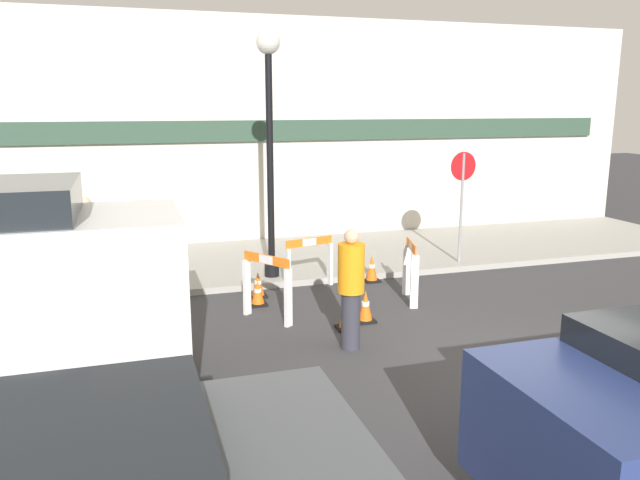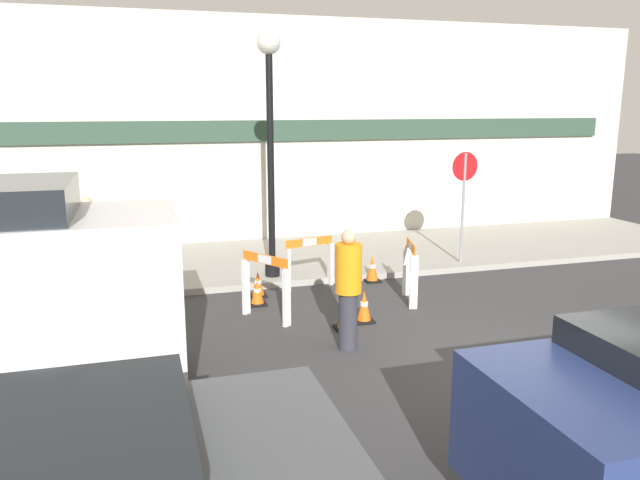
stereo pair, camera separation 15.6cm
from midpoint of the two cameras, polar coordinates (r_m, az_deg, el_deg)
ground_plane at (r=8.78m, az=17.18°, el=-11.22°), size 60.00×60.00×0.00m
sidewalk_slab at (r=14.29m, az=2.79°, el=-1.33°), size 18.00×3.93×0.12m
storefront_facade at (r=15.83m, az=0.41°, el=9.87°), size 18.00×0.22×5.50m
streetlamp_post at (r=11.87m, az=-4.21°, el=10.81°), size 0.44×0.44×4.62m
stop_sign at (r=13.40m, az=13.35°, el=4.54°), size 0.60×0.07×2.34m
barricade_0 at (r=11.78m, az=-0.60°, el=-1.87°), size 0.99×0.37×0.97m
barricade_1 at (r=10.05m, az=-4.56°, el=-4.06°), size 0.65×0.89×1.09m
barricade_2 at (r=11.07m, az=8.65°, el=-2.71°), size 0.35×0.84×1.08m
traffic_cone_0 at (r=11.37m, az=-5.30°, el=-4.10°), size 0.30×0.30×0.47m
traffic_cone_1 at (r=9.73m, az=2.73°, el=-6.92°), size 0.30×0.30×0.47m
traffic_cone_2 at (r=10.06m, az=4.50°, el=-6.13°), size 0.30×0.30×0.52m
traffic_cone_3 at (r=12.30m, az=5.18°, el=-2.65°), size 0.30×0.30×0.54m
traffic_cone_4 at (r=10.91m, az=-5.34°, el=-4.85°), size 0.30×0.30×0.45m
person_worker at (r=8.77m, az=3.12°, el=-4.21°), size 0.44×0.44×1.74m
person_pedestrian at (r=12.07m, az=-19.98°, el=0.09°), size 0.45×0.45×1.68m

